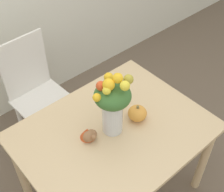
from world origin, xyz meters
TOP-DOWN VIEW (x-y plane):
  - ground_plane at (0.00, 0.00)m, footprint 12.00×12.00m
  - dining_table at (0.00, 0.00)m, footprint 1.17×0.91m
  - flower_vase at (-0.00, 0.01)m, footprint 0.24×0.22m
  - pumpkin at (0.18, -0.02)m, footprint 0.12×0.12m
  - turkey_figurine at (-0.16, 0.05)m, footprint 0.09×0.13m
  - dining_chair_near_window at (-0.08, 0.85)m, footprint 0.44×0.44m

SIDE VIEW (x-z plane):
  - ground_plane at x=0.00m, z-range 0.00..0.00m
  - dining_chair_near_window at x=-0.08m, z-range 0.01..0.98m
  - dining_table at x=0.00m, z-range 0.26..1.00m
  - turkey_figurine at x=-0.16m, z-range 0.74..0.81m
  - pumpkin at x=0.18m, z-range 0.73..0.84m
  - flower_vase at x=0.00m, z-range 0.74..1.19m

